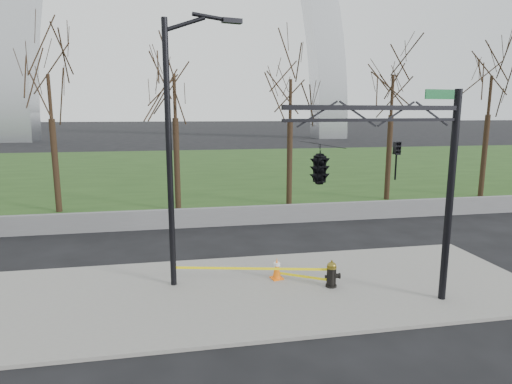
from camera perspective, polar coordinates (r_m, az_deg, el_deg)
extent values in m
plane|color=black|center=(13.48, -1.49, -13.12)|extent=(500.00, 500.00, 0.00)
cube|color=gray|center=(13.46, -1.49, -12.92)|extent=(18.00, 6.00, 0.10)
cube|color=#213F16|center=(42.58, -7.99, 3.14)|extent=(120.00, 40.00, 0.06)
cube|color=#59595B|center=(20.88, -5.03, -3.26)|extent=(60.00, 0.30, 0.90)
cylinder|color=black|center=(13.84, 9.85, -12.04)|extent=(0.34, 0.34, 0.06)
cylinder|color=black|center=(13.74, 9.89, -11.00)|extent=(0.26, 0.26, 0.60)
cylinder|color=black|center=(13.75, 10.78, -10.78)|extent=(0.23, 0.20, 0.16)
cylinder|color=black|center=(13.71, 9.25, -10.93)|extent=(0.12, 0.12, 0.10)
cylinder|color=brown|center=(13.62, 9.93, -9.73)|extent=(0.30, 0.30, 0.06)
ellipsoid|color=brown|center=(13.60, 9.94, -9.50)|extent=(0.28, 0.28, 0.21)
cylinder|color=brown|center=(13.56, 9.95, -9.02)|extent=(0.06, 0.06, 0.08)
cube|color=orange|center=(14.26, 2.75, -11.24)|extent=(0.43, 0.43, 0.04)
cone|color=orange|center=(14.13, 2.76, -9.92)|extent=(0.28, 0.28, 0.66)
cylinder|color=white|center=(14.09, 2.76, -9.47)|extent=(0.21, 0.21, 0.10)
cylinder|color=black|center=(13.09, -11.33, 4.16)|extent=(0.18, 0.18, 8.00)
cylinder|color=black|center=(13.35, -9.48, 20.94)|extent=(1.26, 0.37, 0.56)
cylinder|color=black|center=(13.62, -5.76, 21.89)|extent=(1.21, 0.36, 0.22)
cube|color=black|center=(13.79, -3.19, 21.56)|extent=(0.63, 0.34, 0.14)
cylinder|color=black|center=(13.12, 24.13, -0.97)|extent=(0.20, 0.20, 6.00)
cube|color=black|center=(11.36, 15.50, 10.64)|extent=(4.98, 0.75, 0.12)
cube|color=black|center=(11.36, 15.43, 9.13)|extent=(4.97, 0.71, 0.08)
cube|color=#0C5926|center=(12.51, 23.03, 11.75)|extent=(0.90, 0.15, 0.25)
imported|color=black|center=(11.82, 18.03, 3.92)|extent=(0.19, 0.22, 1.00)
imported|color=black|center=(10.68, 8.40, 3.68)|extent=(0.84, 2.53, 1.00)
cube|color=#FFEB0D|center=(13.53, -0.53, -10.04)|extent=(4.76, 1.08, 0.08)
cube|color=#FFEB0D|center=(13.96, 6.25, -10.99)|extent=(1.50, 0.94, 0.08)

